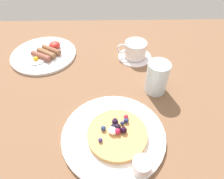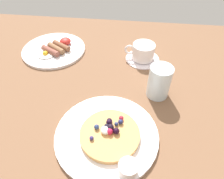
% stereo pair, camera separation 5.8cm
% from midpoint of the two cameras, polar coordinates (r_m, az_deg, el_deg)
% --- Properties ---
extents(ground_plane, '(1.74, 1.10, 0.03)m').
position_cam_midpoint_polar(ground_plane, '(0.64, -6.90, -5.05)').
color(ground_plane, brown).
extents(pancake_plate, '(0.27, 0.27, 0.01)m').
position_cam_midpoint_polar(pancake_plate, '(0.55, -2.62, -12.79)').
color(pancake_plate, white).
rests_on(pancake_plate, ground_plane).
extents(pancake_with_berries, '(0.16, 0.16, 0.03)m').
position_cam_midpoint_polar(pancake_with_berries, '(0.54, -1.74, -12.36)').
color(pancake_with_berries, tan).
rests_on(pancake_with_berries, pancake_plate).
extents(syrup_ramekin, '(0.04, 0.04, 0.03)m').
position_cam_midpoint_polar(syrup_ramekin, '(0.49, 4.78, -20.61)').
color(syrup_ramekin, white).
rests_on(syrup_ramekin, pancake_plate).
extents(breakfast_plate, '(0.25, 0.25, 0.01)m').
position_cam_midpoint_polar(breakfast_plate, '(0.86, -20.40, 9.06)').
color(breakfast_plate, white).
rests_on(breakfast_plate, ground_plane).
extents(fried_breakfast, '(0.12, 0.14, 0.03)m').
position_cam_midpoint_polar(fried_breakfast, '(0.84, -19.68, 9.78)').
color(fried_breakfast, brown).
rests_on(fried_breakfast, breakfast_plate).
extents(coffee_saucer, '(0.13, 0.13, 0.01)m').
position_cam_midpoint_polar(coffee_saucer, '(0.80, 4.32, 9.12)').
color(coffee_saucer, white).
rests_on(coffee_saucer, ground_plane).
extents(coffee_cup, '(0.11, 0.08, 0.06)m').
position_cam_midpoint_polar(coffee_cup, '(0.78, 4.34, 11.14)').
color(coffee_cup, white).
rests_on(coffee_cup, coffee_saucer).
extents(water_glass, '(0.07, 0.07, 0.11)m').
position_cam_midpoint_polar(water_glass, '(0.64, 9.95, 3.19)').
color(water_glass, silver).
rests_on(water_glass, ground_plane).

